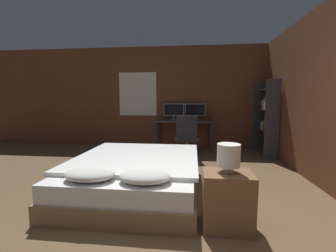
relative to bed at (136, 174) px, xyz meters
name	(u,v)px	position (x,y,z in m)	size (l,w,h in m)	color
ground_plane	(171,249)	(0.62, -1.21, -0.24)	(20.00, 20.00, 0.00)	brown
wall_back	(186,97)	(0.61, 3.09, 1.11)	(12.00, 0.08, 2.70)	brown
wall_side_right	(333,95)	(2.68, 0.29, 1.11)	(0.06, 12.00, 2.70)	brown
bed	(136,174)	(0.00, 0.00, 0.00)	(1.72, 2.09, 0.56)	#846647
nightstand	(227,201)	(1.14, -0.82, 0.05)	(0.48, 0.37, 0.58)	brown
bedside_lamp	(229,156)	(1.14, -0.82, 0.51)	(0.22, 0.22, 0.29)	gray
desk	(184,124)	(0.56, 2.71, 0.43)	(1.47, 0.61, 0.77)	#38383D
monitor_left	(174,110)	(0.28, 2.92, 0.77)	(0.53, 0.16, 0.42)	#B7B7BC
monitor_right	(195,111)	(0.85, 2.92, 0.77)	(0.53, 0.16, 0.42)	#B7B7BC
keyboard	(184,121)	(0.56, 2.51, 0.53)	(0.37, 0.13, 0.02)	#B7B7BC
computer_mouse	(195,120)	(0.84, 2.51, 0.54)	(0.07, 0.05, 0.04)	#B7B7BC
office_chair	(187,141)	(0.66, 1.96, 0.14)	(0.52, 0.52, 0.95)	black
bookshelf	(267,115)	(2.47, 2.33, 0.70)	(0.30, 0.93, 1.72)	#333338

